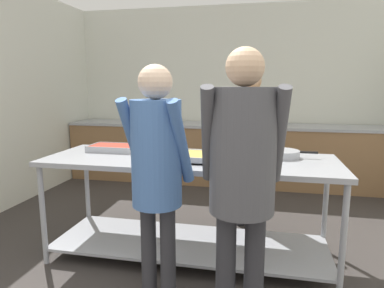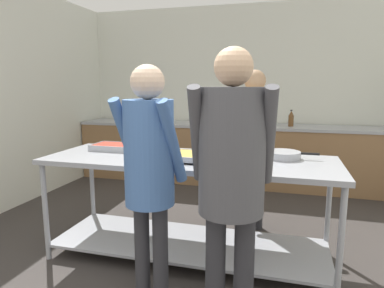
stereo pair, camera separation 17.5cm
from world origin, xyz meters
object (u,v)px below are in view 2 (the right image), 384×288
object	(u,v)px
broccoli_bowl	(146,153)
guest_serving_left	(232,166)
guest_serving_right	(149,162)
cook_behind_counter	(253,132)
water_bottle	(291,119)
serving_tray_vegetables	(119,147)
serving_tray_roast	(188,157)
plate_stack	(229,165)
sauce_pan	(283,155)

from	to	relation	value
broccoli_bowl	guest_serving_left	bearing A→B (deg)	-41.54
guest_serving_right	cook_behind_counter	world-z (taller)	cook_behind_counter
guest_serving_right	water_bottle	bearing A→B (deg)	73.81
serving_tray_vegetables	serving_tray_roast	xyz separation A→B (m)	(0.73, -0.23, 0.00)
guest_serving_right	serving_tray_roast	bearing A→B (deg)	84.32
serving_tray_roast	cook_behind_counter	bearing A→B (deg)	62.35
broccoli_bowl	cook_behind_counter	size ratio (longest dim) A/B	0.14
serving_tray_vegetables	guest_serving_right	bearing A→B (deg)	-52.56
plate_stack	cook_behind_counter	xyz separation A→B (m)	(0.07, 1.02, 0.11)
serving_tray_roast	cook_behind_counter	distance (m)	0.95
cook_behind_counter	serving_tray_roast	bearing A→B (deg)	-117.65
cook_behind_counter	plate_stack	bearing A→B (deg)	-94.16
guest_serving_left	water_bottle	bearing A→B (deg)	83.81
broccoli_bowl	water_bottle	distance (m)	2.66
guest_serving_left	sauce_pan	bearing A→B (deg)	75.04
guest_serving_left	serving_tray_roast	bearing A→B (deg)	122.13
broccoli_bowl	sauce_pan	size ratio (longest dim) A/B	0.53
plate_stack	serving_tray_vegetables	bearing A→B (deg)	159.21
guest_serving_left	guest_serving_right	world-z (taller)	guest_serving_left
plate_stack	guest_serving_right	world-z (taller)	guest_serving_right
sauce_pan	guest_serving_left	distance (m)	1.04
serving_tray_vegetables	water_bottle	xyz separation A→B (m)	(1.54, 2.14, 0.10)
serving_tray_roast	guest_serving_right	distance (m)	0.65
serving_tray_vegetables	sauce_pan	xyz separation A→B (m)	(1.47, 0.02, 0.01)
guest_serving_left	water_bottle	distance (m)	3.14
serving_tray_vegetables	serving_tray_roast	distance (m)	0.76
plate_stack	sauce_pan	size ratio (longest dim) A/B	0.62
serving_tray_vegetables	cook_behind_counter	xyz separation A→B (m)	(1.17, 0.61, 0.11)
sauce_pan	water_bottle	bearing A→B (deg)	88.09
broccoli_bowl	guest_serving_left	distance (m)	1.10
broccoli_bowl	cook_behind_counter	xyz separation A→B (m)	(0.78, 0.86, 0.09)
sauce_pan	cook_behind_counter	bearing A→B (deg)	117.22
sauce_pan	guest_serving_left	size ratio (longest dim) A/B	0.25
broccoli_bowl	cook_behind_counter	world-z (taller)	cook_behind_counter
guest_serving_right	water_bottle	distance (m)	3.13
plate_stack	cook_behind_counter	bearing A→B (deg)	85.84
broccoli_bowl	guest_serving_right	distance (m)	0.68
serving_tray_vegetables	guest_serving_left	size ratio (longest dim) A/B	0.29
serving_tray_vegetables	guest_serving_left	xyz separation A→B (m)	(1.20, -0.98, 0.13)
serving_tray_roast	cook_behind_counter	size ratio (longest dim) A/B	0.25
broccoli_bowl	serving_tray_roast	size ratio (longest dim) A/B	0.55
sauce_pan	plate_stack	bearing A→B (deg)	-130.73
plate_stack	water_bottle	size ratio (longest dim) A/B	1.12
guest_serving_right	cook_behind_counter	distance (m)	1.56
serving_tray_roast	sauce_pan	xyz separation A→B (m)	(0.74, 0.25, 0.01)
cook_behind_counter	water_bottle	distance (m)	1.58
broccoli_bowl	plate_stack	world-z (taller)	broccoli_bowl
guest_serving_left	cook_behind_counter	bearing A→B (deg)	91.22
serving_tray_vegetables	guest_serving_right	distance (m)	1.10
serving_tray_roast	serving_tray_vegetables	bearing A→B (deg)	162.59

